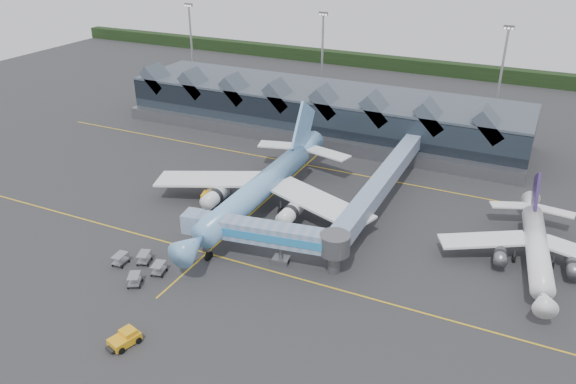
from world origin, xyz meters
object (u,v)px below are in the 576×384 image
at_px(regional_jet, 536,245).
at_px(fuel_truck, 216,189).
at_px(jet_bridge, 274,236).
at_px(main_airliner, 262,186).
at_px(pushback_tug, 125,339).

distance_m(regional_jet, fuel_truck, 51.65).
bearing_deg(fuel_truck, jet_bridge, -51.56).
relative_size(main_airliner, jet_bridge, 1.86).
xyz_separation_m(regional_jet, jet_bridge, (-33.43, -15.38, 1.14)).
distance_m(regional_jet, pushback_tug, 56.27).
bearing_deg(regional_jet, jet_bridge, -162.83).
distance_m(regional_jet, jet_bridge, 36.82).
bearing_deg(main_airliner, jet_bridge, -56.58).
bearing_deg(jet_bridge, fuel_truck, 135.18).
bearing_deg(fuel_truck, main_airliner, -14.98).
xyz_separation_m(fuel_truck, pushback_tug, (10.32, -36.19, -1.02)).
height_order(jet_bridge, fuel_truck, jet_bridge).
height_order(regional_jet, pushback_tug, regional_jet).
height_order(regional_jet, fuel_truck, regional_jet).
distance_m(main_airliner, fuel_truck, 9.51).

